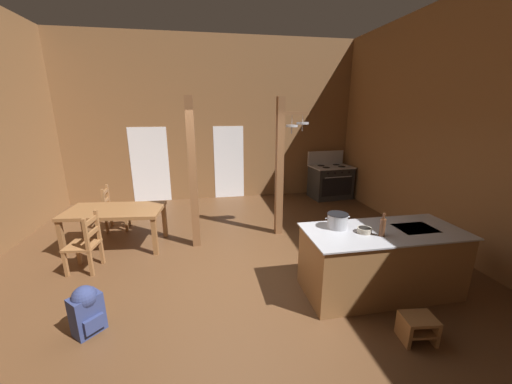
% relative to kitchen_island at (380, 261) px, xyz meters
% --- Properties ---
extents(ground_plane, '(8.70, 9.52, 0.10)m').
position_rel_kitchen_island_xyz_m(ground_plane, '(-2.03, 0.70, -0.51)').
color(ground_plane, brown).
extents(wall_back, '(8.70, 0.14, 4.39)m').
position_rel_kitchen_island_xyz_m(wall_back, '(-2.03, 5.13, 1.73)').
color(wall_back, brown).
rests_on(wall_back, ground_plane).
extents(wall_right, '(0.14, 9.52, 4.39)m').
position_rel_kitchen_island_xyz_m(wall_right, '(1.99, 0.70, 1.73)').
color(wall_right, brown).
rests_on(wall_right, ground_plane).
extents(glazed_door_back_left, '(1.00, 0.01, 2.05)m').
position_rel_kitchen_island_xyz_m(glazed_door_back_left, '(-3.81, 5.06, 0.56)').
color(glazed_door_back_left, white).
rests_on(glazed_door_back_left, ground_plane).
extents(glazed_panel_back_right, '(0.84, 0.01, 2.05)m').
position_rel_kitchen_island_xyz_m(glazed_panel_back_right, '(-1.64, 5.06, 0.56)').
color(glazed_panel_back_right, white).
rests_on(glazed_panel_back_right, ground_plane).
extents(kitchen_island, '(2.16, 0.97, 0.93)m').
position_rel_kitchen_island_xyz_m(kitchen_island, '(0.00, 0.00, 0.00)').
color(kitchen_island, brown).
rests_on(kitchen_island, ground_plane).
extents(stove_range, '(1.21, 0.91, 1.32)m').
position_rel_kitchen_island_xyz_m(stove_range, '(1.24, 4.48, 0.02)').
color(stove_range, '#272727').
rests_on(stove_range, ground_plane).
extents(support_post_with_pot_rack, '(0.63, 0.24, 2.74)m').
position_rel_kitchen_island_xyz_m(support_post_with_pot_rack, '(-0.85, 2.25, 1.02)').
color(support_post_with_pot_rack, brown).
rests_on(support_post_with_pot_rack, ground_plane).
extents(support_post_center, '(0.14, 0.14, 2.74)m').
position_rel_kitchen_island_xyz_m(support_post_center, '(-2.56, 1.97, 0.90)').
color(support_post_center, brown).
rests_on(support_post_center, ground_plane).
extents(step_stool, '(0.39, 0.32, 0.30)m').
position_rel_kitchen_island_xyz_m(step_stool, '(-0.11, -0.94, -0.29)').
color(step_stool, olive).
rests_on(step_stool, ground_plane).
extents(dining_table, '(1.79, 1.07, 0.74)m').
position_rel_kitchen_island_xyz_m(dining_table, '(-4.02, 2.19, 0.19)').
color(dining_table, brown).
rests_on(dining_table, ground_plane).
extents(ladderback_chair_near_window, '(0.49, 0.49, 0.95)m').
position_rel_kitchen_island_xyz_m(ladderback_chair_near_window, '(-4.27, 1.36, -0.01)').
color(ladderback_chair_near_window, olive).
rests_on(ladderback_chair_near_window, ground_plane).
extents(ladderback_chair_by_post, '(0.46, 0.46, 0.95)m').
position_rel_kitchen_island_xyz_m(ladderback_chair_by_post, '(-4.29, 3.09, -0.01)').
color(ladderback_chair_by_post, olive).
rests_on(ladderback_chair_by_post, ground_plane).
extents(backpack, '(0.39, 0.38, 0.60)m').
position_rel_kitchen_island_xyz_m(backpack, '(-3.78, -0.14, -0.15)').
color(backpack, navy).
rests_on(backpack, ground_plane).
extents(stockpot_on_counter, '(0.36, 0.29, 0.21)m').
position_rel_kitchen_island_xyz_m(stockpot_on_counter, '(-0.59, 0.20, 0.57)').
color(stockpot_on_counter, '#A8AAB2').
rests_on(stockpot_on_counter, kitchen_island).
extents(mixing_bowl_on_counter, '(0.19, 0.19, 0.07)m').
position_rel_kitchen_island_xyz_m(mixing_bowl_on_counter, '(-0.31, -0.02, 0.50)').
color(mixing_bowl_on_counter, '#B2A893').
rests_on(mixing_bowl_on_counter, kitchen_island).
extents(bottle_tall_on_counter, '(0.07, 0.07, 0.31)m').
position_rel_kitchen_island_xyz_m(bottle_tall_on_counter, '(-0.14, -0.16, 0.59)').
color(bottle_tall_on_counter, '#56331E').
rests_on(bottle_tall_on_counter, kitchen_island).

